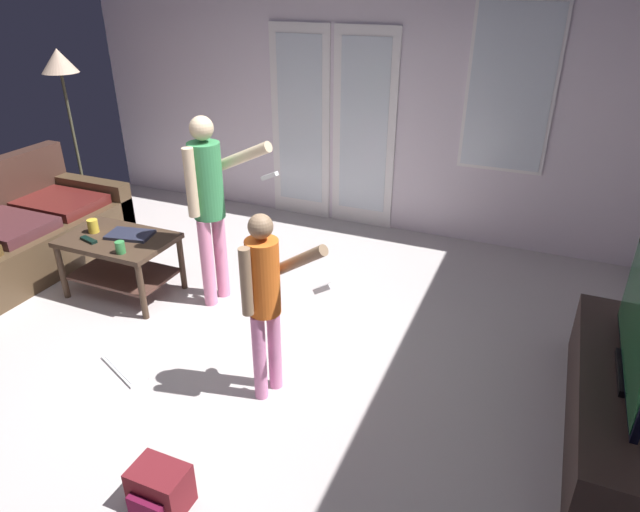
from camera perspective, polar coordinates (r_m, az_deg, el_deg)
ground_plane at (r=4.02m, az=-12.12°, el=-10.60°), size 5.80×5.56×0.02m
wall_back_with_doors at (r=5.72m, az=2.99°, el=16.35°), size 5.80×0.09×2.77m
leather_couch at (r=5.63m, az=-29.72°, el=1.24°), size 0.98×2.15×0.89m
coffee_table at (r=4.81m, az=-19.82°, el=0.26°), size 0.88×0.58×0.51m
tv_stand at (r=3.67m, az=27.99°, el=-13.40°), size 0.45×1.72×0.43m
flat_screen_tv at (r=3.39m, az=29.84°, el=-6.55°), size 0.08×1.17×0.60m
person_adult at (r=4.28m, az=-11.27°, el=6.06°), size 0.68×0.41×1.51m
person_child at (r=3.27m, az=-5.62°, el=-3.75°), size 0.54×0.32×1.23m
floor_lamp at (r=6.37m, az=-25.05°, el=16.74°), size 0.35×0.35×1.75m
backpack at (r=3.10m, az=-16.12°, el=-21.97°), size 0.28×0.24×0.24m
loose_keyboard at (r=4.07m, az=-19.42°, el=-10.77°), size 0.46×0.29×0.02m
laptop_closed at (r=4.74m, az=-18.90°, el=2.08°), size 0.39×0.29×0.03m
cup_near_edge at (r=4.90m, az=-22.26°, el=2.87°), size 0.08×0.08×0.11m
cup_by_laptop at (r=4.46m, az=-19.81°, el=0.84°), size 0.07×0.07×0.09m
tv_remote_black at (r=4.77m, az=-22.65°, el=1.54°), size 0.18×0.09×0.02m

